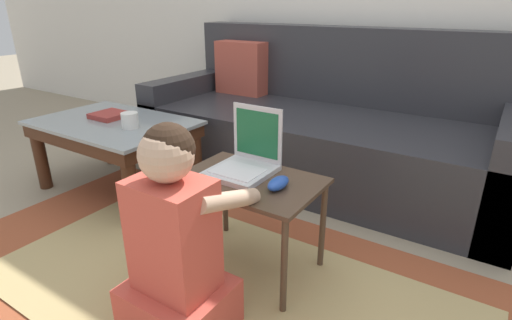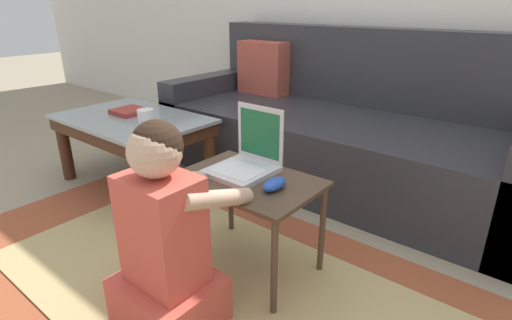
% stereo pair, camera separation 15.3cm
% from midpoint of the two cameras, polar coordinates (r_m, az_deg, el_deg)
% --- Properties ---
extents(ground_plane, '(16.00, 16.00, 0.00)m').
position_cam_midpoint_polar(ground_plane, '(1.69, 0.37, -15.60)').
color(ground_plane, gray).
extents(area_rug, '(2.54, 1.30, 0.01)m').
position_cam_midpoint_polar(area_rug, '(1.59, -3.06, -18.15)').
color(area_rug, '#9E4C2D').
rests_on(area_rug, ground_plane).
extents(couch, '(2.16, 0.90, 0.88)m').
position_cam_midpoint_polar(couch, '(2.50, 13.55, 4.13)').
color(couch, '#2D2D33').
rests_on(couch, ground_plane).
extents(coffee_table, '(0.87, 0.58, 0.41)m').
position_cam_midpoint_polar(coffee_table, '(2.39, -15.45, 4.29)').
color(coffee_table, gray).
rests_on(coffee_table, ground_plane).
extents(laptop_desk, '(0.54, 0.36, 0.40)m').
position_cam_midpoint_polar(laptop_desk, '(1.54, 1.78, -4.50)').
color(laptop_desk, '#4C3828').
rests_on(laptop_desk, ground_plane).
extents(laptop, '(0.23, 0.24, 0.25)m').
position_cam_midpoint_polar(laptop, '(1.56, 1.33, -0.27)').
color(laptop, silver).
rests_on(laptop, laptop_desk).
extents(computer_mouse, '(0.06, 0.12, 0.04)m').
position_cam_midpoint_polar(computer_mouse, '(1.43, 5.72, -3.52)').
color(computer_mouse, '#234CB2').
rests_on(computer_mouse, laptop_desk).
extents(person_seated, '(0.32, 0.42, 0.72)m').
position_cam_midpoint_polar(person_seated, '(1.31, -9.53, -11.72)').
color(person_seated, '#CC4C3D').
rests_on(person_seated, ground_plane).
extents(cup_on_table, '(0.09, 0.09, 0.08)m').
position_cam_midpoint_polar(cup_on_table, '(2.20, -13.56, 5.98)').
color(cup_on_table, white).
rests_on(cup_on_table, coffee_table).
extents(book_on_table, '(0.18, 0.18, 0.03)m').
position_cam_midpoint_polar(book_on_table, '(2.45, -15.93, 6.69)').
color(book_on_table, '#99332D').
rests_on(book_on_table, coffee_table).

